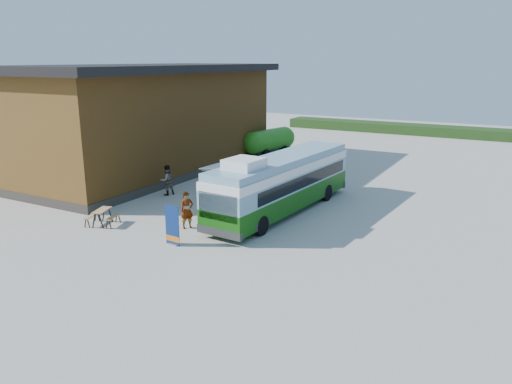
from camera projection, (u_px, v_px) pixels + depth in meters
The scene contains 10 objects.
ground at pixel (190, 236), 22.96m from camera, with size 100.00×100.00×0.00m, color #BCB7AD.
barn at pixel (151, 121), 35.38m from camera, with size 9.60×21.20×7.50m.
hedge at pixel (472, 133), 51.26m from camera, with size 40.00×3.00×1.00m, color #264419.
bus at pixel (282, 182), 26.13m from camera, with size 3.22×11.38×3.45m.
awning at pixel (238, 162), 26.87m from camera, with size 2.60×3.88×0.49m.
banner at pixel (172, 229), 21.64m from camera, with size 0.78×0.22×1.80m.
picnic_table at pixel (102, 214), 24.29m from camera, with size 1.68×1.59×0.78m.
person_a at pixel (187, 210), 23.77m from camera, with size 0.65×0.43×1.79m, color #999999.
person_b at pixel (167, 180), 29.62m from camera, with size 0.88×0.68×1.81m, color #999999.
slurry_tanker at pixel (269, 141), 41.32m from camera, with size 2.67×6.06×2.27m.
Camera 1 is at (13.13, -17.50, 7.87)m, focal length 35.00 mm.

